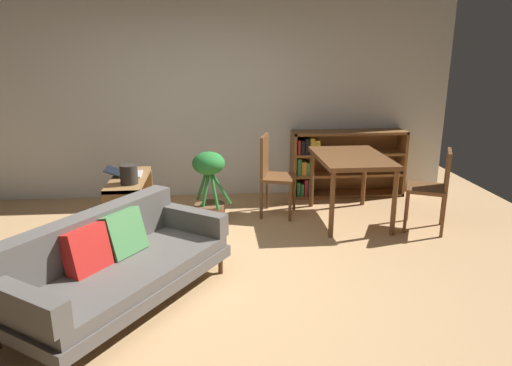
{
  "coord_description": "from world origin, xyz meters",
  "views": [
    {
      "loc": [
        0.12,
        -3.65,
        1.98
      ],
      "look_at": [
        0.54,
        0.8,
        0.69
      ],
      "focal_mm": 32.49,
      "sensor_mm": 36.0,
      "label": 1
    }
  ],
  "objects_px": {
    "media_console": "(131,203)",
    "potted_floor_plant": "(209,186)",
    "fabric_couch": "(114,262)",
    "dining_table": "(351,163)",
    "dining_chair_far": "(434,185)",
    "open_laptop": "(126,173)",
    "desk_speaker": "(129,174)",
    "bookshelf": "(339,163)",
    "dining_chair_near": "(272,171)"
  },
  "relations": [
    {
      "from": "media_console",
      "to": "dining_table",
      "type": "distance_m",
      "value": 2.6
    },
    {
      "from": "desk_speaker",
      "to": "media_console",
      "type": "bearing_deg",
      "value": 101.69
    },
    {
      "from": "dining_table",
      "to": "dining_chair_near",
      "type": "bearing_deg",
      "value": 163.17
    },
    {
      "from": "open_laptop",
      "to": "bookshelf",
      "type": "height_order",
      "value": "bookshelf"
    },
    {
      "from": "open_laptop",
      "to": "fabric_couch",
      "type": "bearing_deg",
      "value": -83.61
    },
    {
      "from": "open_laptop",
      "to": "potted_floor_plant",
      "type": "height_order",
      "value": "potted_floor_plant"
    },
    {
      "from": "potted_floor_plant",
      "to": "dining_chair_far",
      "type": "xyz_separation_m",
      "value": [
        2.5,
        -0.42,
        0.08
      ]
    },
    {
      "from": "media_console",
      "to": "dining_table",
      "type": "bearing_deg",
      "value": 0.04
    },
    {
      "from": "fabric_couch",
      "to": "potted_floor_plant",
      "type": "distance_m",
      "value": 1.88
    },
    {
      "from": "media_console",
      "to": "dining_chair_near",
      "type": "distance_m",
      "value": 1.71
    },
    {
      "from": "dining_chair_near",
      "to": "dining_chair_far",
      "type": "height_order",
      "value": "dining_chair_near"
    },
    {
      "from": "desk_speaker",
      "to": "potted_floor_plant",
      "type": "bearing_deg",
      "value": 18.12
    },
    {
      "from": "fabric_couch",
      "to": "dining_table",
      "type": "relative_size",
      "value": 1.74
    },
    {
      "from": "dining_chair_near",
      "to": "dining_chair_far",
      "type": "relative_size",
      "value": 1.07
    },
    {
      "from": "desk_speaker",
      "to": "potted_floor_plant",
      "type": "distance_m",
      "value": 0.92
    },
    {
      "from": "fabric_couch",
      "to": "bookshelf",
      "type": "xyz_separation_m",
      "value": [
        2.55,
        2.71,
        0.1
      ]
    },
    {
      "from": "open_laptop",
      "to": "potted_floor_plant",
      "type": "xyz_separation_m",
      "value": [
        0.95,
        -0.09,
        -0.16
      ]
    },
    {
      "from": "dining_table",
      "to": "bookshelf",
      "type": "xyz_separation_m",
      "value": [
        0.14,
        1.01,
        -0.24
      ]
    },
    {
      "from": "media_console",
      "to": "bookshelf",
      "type": "distance_m",
      "value": 2.9
    },
    {
      "from": "potted_floor_plant",
      "to": "dining_chair_far",
      "type": "relative_size",
      "value": 0.93
    },
    {
      "from": "dining_chair_near",
      "to": "potted_floor_plant",
      "type": "bearing_deg",
      "value": -161.67
    },
    {
      "from": "media_console",
      "to": "desk_speaker",
      "type": "relative_size",
      "value": 4.91
    },
    {
      "from": "fabric_couch",
      "to": "open_laptop",
      "type": "distance_m",
      "value": 1.84
    },
    {
      "from": "potted_floor_plant",
      "to": "dining_chair_near",
      "type": "height_order",
      "value": "dining_chair_near"
    },
    {
      "from": "dining_chair_far",
      "to": "dining_table",
      "type": "bearing_deg",
      "value": 154.2
    },
    {
      "from": "fabric_couch",
      "to": "potted_floor_plant",
      "type": "bearing_deg",
      "value": 66.5
    },
    {
      "from": "fabric_couch",
      "to": "bookshelf",
      "type": "distance_m",
      "value": 3.73
    },
    {
      "from": "fabric_couch",
      "to": "dining_chair_far",
      "type": "relative_size",
      "value": 2.14
    },
    {
      "from": "desk_speaker",
      "to": "dining_chair_near",
      "type": "distance_m",
      "value": 1.71
    },
    {
      "from": "desk_speaker",
      "to": "dining_chair_near",
      "type": "bearing_deg",
      "value": 18.22
    },
    {
      "from": "potted_floor_plant",
      "to": "bookshelf",
      "type": "bearing_deg",
      "value": 28.83
    },
    {
      "from": "media_console",
      "to": "potted_floor_plant",
      "type": "relative_size",
      "value": 1.18
    },
    {
      "from": "dining_chair_near",
      "to": "fabric_couch",
      "type": "bearing_deg",
      "value": -127.5
    },
    {
      "from": "open_laptop",
      "to": "desk_speaker",
      "type": "xyz_separation_m",
      "value": [
        0.1,
        -0.36,
        0.08
      ]
    },
    {
      "from": "desk_speaker",
      "to": "open_laptop",
      "type": "bearing_deg",
      "value": 105.65
    },
    {
      "from": "open_laptop",
      "to": "bookshelf",
      "type": "xyz_separation_m",
      "value": [
        2.76,
        0.91,
        -0.16
      ]
    },
    {
      "from": "potted_floor_plant",
      "to": "dining_chair_near",
      "type": "bearing_deg",
      "value": 18.33
    },
    {
      "from": "potted_floor_plant",
      "to": "dining_table",
      "type": "relative_size",
      "value": 0.75
    },
    {
      "from": "potted_floor_plant",
      "to": "bookshelf",
      "type": "height_order",
      "value": "bookshelf"
    },
    {
      "from": "bookshelf",
      "to": "open_laptop",
      "type": "bearing_deg",
      "value": -161.78
    },
    {
      "from": "dining_chair_near",
      "to": "bookshelf",
      "type": "relative_size",
      "value": 0.63
    },
    {
      "from": "fabric_couch",
      "to": "media_console",
      "type": "relative_size",
      "value": 1.95
    },
    {
      "from": "bookshelf",
      "to": "dining_chair_far",
      "type": "bearing_deg",
      "value": -63.85
    },
    {
      "from": "media_console",
      "to": "dining_chair_near",
      "type": "xyz_separation_m",
      "value": [
        1.67,
        0.27,
        0.27
      ]
    },
    {
      "from": "fabric_couch",
      "to": "dining_table",
      "type": "distance_m",
      "value": 2.97
    },
    {
      "from": "desk_speaker",
      "to": "dining_chair_near",
      "type": "relative_size",
      "value": 0.21
    },
    {
      "from": "media_console",
      "to": "open_laptop",
      "type": "relative_size",
      "value": 2.47
    },
    {
      "from": "media_console",
      "to": "potted_floor_plant",
      "type": "distance_m",
      "value": 0.92
    },
    {
      "from": "potted_floor_plant",
      "to": "dining_chair_far",
      "type": "height_order",
      "value": "dining_chair_far"
    },
    {
      "from": "fabric_couch",
      "to": "desk_speaker",
      "type": "relative_size",
      "value": 9.58
    }
  ]
}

